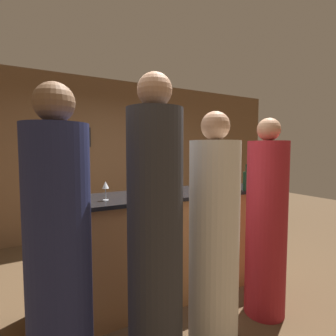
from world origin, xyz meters
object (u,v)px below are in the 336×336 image
at_px(wine_bottle_0, 246,180).
at_px(bartender, 152,198).
at_px(guest_0, 266,225).
at_px(guest_1, 214,240).
at_px(guest_2, 59,262).
at_px(ice_bucket, 226,177).
at_px(guest_3, 155,237).

bearing_deg(wine_bottle_0, bartender, 118.49).
xyz_separation_m(guest_0, guest_1, (-0.68, -0.08, -0.00)).
height_order(bartender, guest_2, guest_2).
relative_size(guest_0, guest_1, 1.00).
xyz_separation_m(guest_2, ice_bucket, (2.07, 0.90, 0.31)).
distance_m(guest_0, guest_2, 1.78).
height_order(guest_0, ice_bucket, guest_0).
height_order(wine_bottle_0, ice_bucket, wine_bottle_0).
bearing_deg(guest_3, guest_2, 174.88).
height_order(guest_3, ice_bucket, guest_3).
bearing_deg(guest_3, bartender, 64.51).
bearing_deg(guest_3, wine_bottle_0, 21.12).
relative_size(bartender, wine_bottle_0, 6.51).
bearing_deg(bartender, ice_bucket, 133.95).
bearing_deg(ice_bucket, bartender, 133.95).
distance_m(guest_0, guest_3, 1.19).
bearing_deg(guest_0, wine_bottle_0, 64.73).
height_order(guest_3, wine_bottle_0, guest_3).
relative_size(bartender, guest_3, 0.92).
bearing_deg(ice_bucket, guest_2, -156.45).
bearing_deg(wine_bottle_0, ice_bucket, 79.92).
bearing_deg(guest_2, wine_bottle_0, 13.74).
height_order(guest_1, ice_bucket, guest_1).
bearing_deg(guest_2, guest_1, -2.73).
distance_m(guest_1, ice_bucket, 1.41).
relative_size(guest_2, guest_3, 0.94).
bearing_deg(bartender, guest_1, 80.26).
distance_m(bartender, guest_2, 2.13).
bearing_deg(guest_0, ice_bucket, 71.58).
bearing_deg(wine_bottle_0, guest_2, -166.26).
relative_size(bartender, ice_bucket, 8.58).
bearing_deg(bartender, wine_bottle_0, 118.49).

